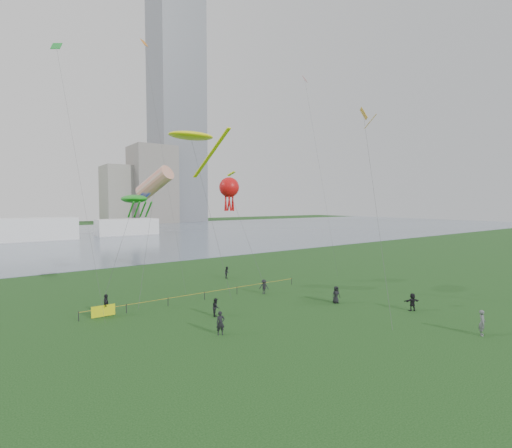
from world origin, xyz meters
TOP-DOWN VIEW (x-y plane):
  - ground_plane at (0.00, 0.00)m, footprint 400.00×400.00m
  - lake at (0.00, 100.00)m, footprint 400.00×120.00m
  - tower at (62.00, 168.00)m, footprint 24.00×24.00m
  - building_mid at (46.00, 162.00)m, footprint 20.00×20.00m
  - building_low at (32.00, 168.00)m, footprint 16.00×18.00m
  - pavilion_left at (-12.00, 95.00)m, footprint 22.00×8.00m
  - pavilion_right at (14.00, 98.00)m, footprint 18.00×7.00m
  - fence at (-9.13, 14.94)m, footprint 24.07×0.07m
  - kite_flyer at (9.14, -6.63)m, footprint 0.83×0.71m
  - spectator_a at (-4.84, 9.38)m, footprint 0.91×0.98m
  - spectator_b at (3.44, 13.26)m, footprint 1.16×1.14m
  - spectator_c at (-12.71, 15.17)m, footprint 0.74×1.22m
  - spectator_d at (7.03, 6.04)m, footprint 0.96×0.76m
  - spectator_e at (10.80, 0.08)m, footprint 1.59×1.08m
  - spectator_f at (-6.88, 5.10)m, footprint 0.76×0.61m
  - spectator_g at (4.60, 22.94)m, footprint 0.94×0.96m
  - kite_stingray at (-3.19, 17.23)m, footprint 5.04×10.05m
  - kite_windsock at (-5.78, 21.31)m, footprint 5.84×8.39m
  - kite_creature at (-9.51, 16.87)m, footprint 4.76×4.52m
  - kite_octopus at (3.05, 19.81)m, footprint 2.44×7.82m
  - kite_delta at (12.49, 7.02)m, footprint 9.09×10.43m
  - small_kites at (-1.40, 22.27)m, footprint 32.52×5.75m

SIDE VIEW (x-z plane):
  - ground_plane at x=0.00m, z-range 0.00..0.00m
  - lake at x=0.00m, z-range -0.02..0.06m
  - fence at x=-9.13m, z-range 0.03..1.08m
  - spectator_g at x=4.60m, z-range 0.00..1.56m
  - spectator_a at x=-4.84m, z-range 0.00..1.60m
  - spectator_b at x=3.44m, z-range 0.00..1.60m
  - spectator_e at x=10.80m, z-range 0.00..1.64m
  - spectator_d at x=7.03m, z-range 0.00..1.71m
  - spectator_f at x=-6.88m, z-range 0.00..1.81m
  - kite_flyer at x=9.14m, z-range 0.00..1.94m
  - spectator_c at x=-12.71m, z-range 0.00..1.95m
  - pavilion_right at x=14.00m, z-range 0.00..5.00m
  - pavilion_left at x=-12.00m, z-range 0.00..6.00m
  - kite_creature at x=-9.51m, z-range 4.98..15.80m
  - kite_octopus at x=3.05m, z-range 5.30..18.47m
  - kite_windsock at x=-5.78m, z-range 5.16..19.34m
  - building_low at x=32.00m, z-range 0.00..28.00m
  - kite_stingray at x=-3.19m, z-range 8.30..25.85m
  - kite_delta at x=12.49m, z-range 8.37..28.83m
  - building_mid at x=46.00m, z-range 0.00..38.00m
  - small_kites at x=-1.40m, z-range 24.54..29.68m
  - tower at x=62.00m, z-range 0.00..120.00m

